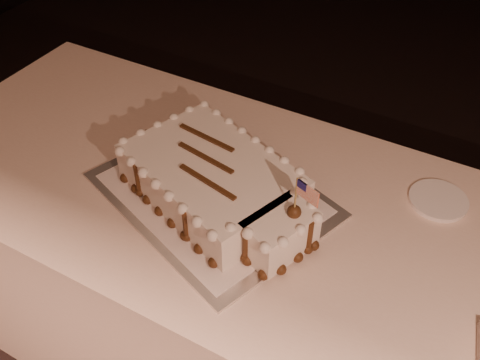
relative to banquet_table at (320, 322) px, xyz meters
The scene contains 6 objects.
room_shell 1.19m from the banquet_table, 90.00° to the right, with size 6.10×8.10×2.90m.
banquet_table is the anchor object (origin of this frame).
cake_board 0.50m from the banquet_table, behind, with size 0.56×0.42×0.01m, color silver.
doily 0.50m from the banquet_table, behind, with size 0.50×0.38×0.00m, color white.
sheet_cake 0.53m from the banquet_table, behind, with size 0.56×0.42×0.21m.
side_plate 0.48m from the banquet_table, 50.89° to the left, with size 0.15×0.15×0.01m, color white.
Camera 1 is at (0.21, -0.24, 1.70)m, focal length 40.00 mm.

